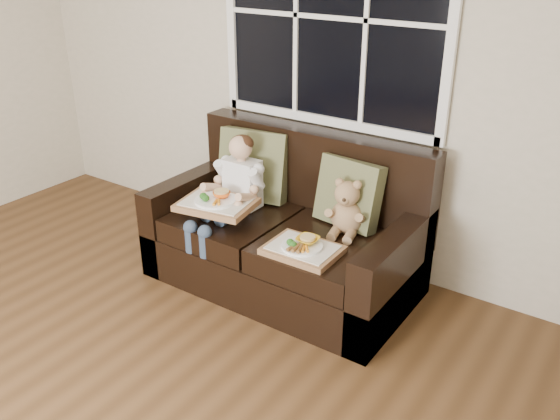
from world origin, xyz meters
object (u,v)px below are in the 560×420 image
Objects in this scene: child at (233,188)px; tray_left at (217,203)px; loveseat at (288,238)px; teddy_bear at (346,211)px; tray_right at (303,248)px.

child is 1.50× the size of tray_left.
teddy_bear is (0.39, 0.04, 0.28)m from loveseat.
child is 1.82× the size of tray_right.
child is at bearing 161.46° from tray_right.
teddy_bear is at bearing 13.49° from tray_left.
tray_left is (-0.75, -0.33, -0.02)m from teddy_bear.
tray_right is at bearing -17.63° from child.
loveseat is 2.20× the size of child.
loveseat is 4.68× the size of teddy_bear.
child is at bearing -162.08° from loveseat.
child reaches higher than teddy_bear.
child reaches higher than tray_right.
tray_right is at bearing -45.73° from loveseat.
tray_left is (-0.36, -0.28, 0.27)m from loveseat.
loveseat is 0.53m from tray_left.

